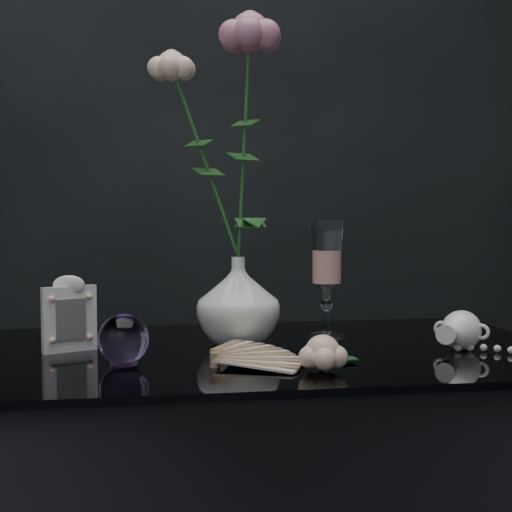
{
  "coord_description": "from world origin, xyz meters",
  "views": [
    {
      "loc": [
        -0.2,
        -1.25,
        1.01
      ],
      "look_at": [
        0.01,
        0.04,
        0.92
      ],
      "focal_mm": 55.0,
      "sensor_mm": 36.0,
      "label": 1
    }
  ],
  "objects": [
    {
      "name": "picture_frame",
      "position": [
        -0.3,
        0.08,
        0.83
      ],
      "size": [
        0.12,
        0.1,
        0.13
      ],
      "primitive_type": null,
      "rotation": [
        0.0,
        0.0,
        0.41
      ],
      "color": "white",
      "rests_on": "table"
    },
    {
      "name": "wine_glass",
      "position": [
        0.16,
        0.14,
        0.87
      ],
      "size": [
        0.09,
        0.09,
        0.21
      ],
      "primitive_type": null,
      "rotation": [
        0.0,
        0.0,
        -0.39
      ],
      "color": "white",
      "rests_on": "table"
    },
    {
      "name": "roses",
      "position": [
        -0.03,
        0.11,
        1.13
      ],
      "size": [
        0.22,
        0.12,
        0.48
      ],
      "color": "beige",
      "rests_on": "vase"
    },
    {
      "name": "paperweight",
      "position": [
        -0.21,
        -0.04,
        0.8
      ],
      "size": [
        0.1,
        0.1,
        0.08
      ],
      "primitive_type": null,
      "rotation": [
        0.0,
        0.0,
        0.29
      ],
      "color": "#AD80D0",
      "rests_on": "table"
    },
    {
      "name": "loose_rose",
      "position": [
        0.08,
        -0.13,
        0.79
      ],
      "size": [
        0.18,
        0.2,
        0.05
      ],
      "primitive_type": null,
      "rotation": [
        0.0,
        0.0,
        -0.42
      ],
      "color": "#FFC8A4",
      "rests_on": "table"
    },
    {
      "name": "paper_fan",
      "position": [
        -0.07,
        -0.08,
        0.78
      ],
      "size": [
        0.29,
        0.24,
        0.03
      ],
      "primitive_type": null,
      "rotation": [
        0.0,
        0.0,
        -0.14
      ],
      "color": "beige",
      "rests_on": "table"
    },
    {
      "name": "vase",
      "position": [
        -0.01,
        0.11,
        0.84
      ],
      "size": [
        0.19,
        0.19,
        0.15
      ],
      "primitive_type": "imported",
      "rotation": [
        0.0,
        0.0,
        -0.36
      ],
      "color": "white",
      "rests_on": "table"
    },
    {
      "name": "pearl_jar",
      "position": [
        0.36,
        0.0,
        0.8
      ],
      "size": [
        0.33,
        0.33,
        0.07
      ],
      "primitive_type": null,
      "rotation": [
        0.0,
        0.0,
        -0.65
      ],
      "color": "white",
      "rests_on": "table"
    }
  ]
}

